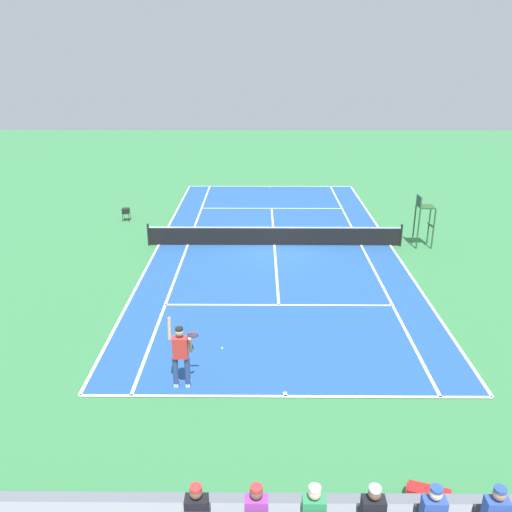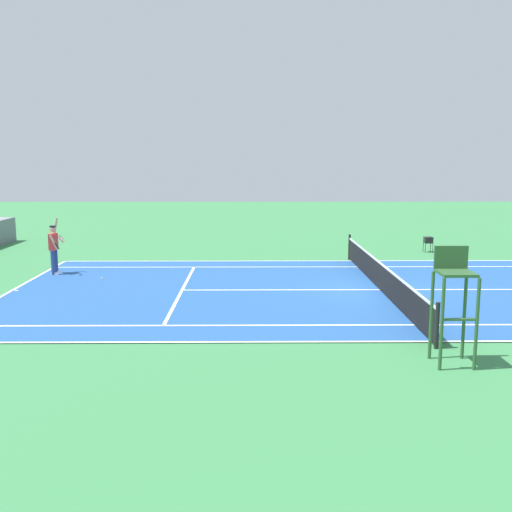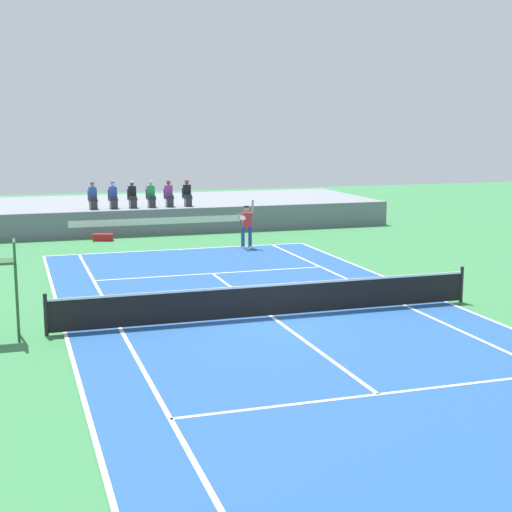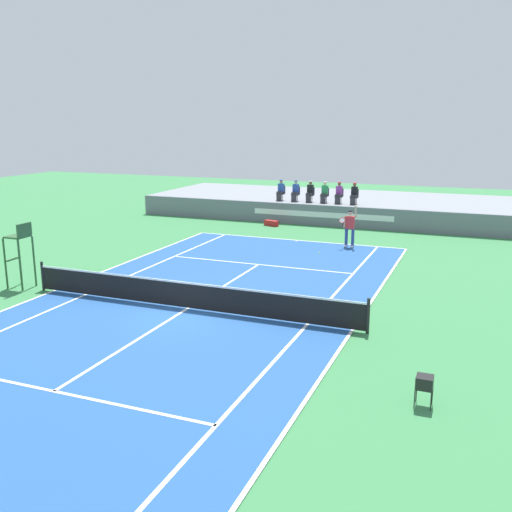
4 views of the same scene
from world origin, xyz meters
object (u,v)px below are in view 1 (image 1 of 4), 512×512
tennis_ball (222,348)px  ball_hopper (126,211)px  equipment_bag (429,496)px  tennis_player (181,355)px  umpire_chair (424,214)px

tennis_ball → ball_hopper: (6.08, -13.39, 0.54)m
tennis_ball → ball_hopper: ball_hopper is taller
tennis_ball → equipment_bag: 7.53m
equipment_bag → ball_hopper: bearing=-61.1°
tennis_player → equipment_bag: tennis_player is taller
tennis_player → umpire_chair: umpire_chair is taller
tennis_ball → umpire_chair: umpire_chair is taller
tennis_player → tennis_ball: bearing=-116.0°
tennis_player → tennis_ball: (-0.95, -1.96, -0.96)m
umpire_chair → equipment_bag: bearing=75.0°
ball_hopper → tennis_player: bearing=108.5°
tennis_player → equipment_bag: size_ratio=2.18×
umpire_chair → ball_hopper: 15.36m
equipment_bag → ball_hopper: 22.11m
tennis_player → umpire_chair: bearing=-130.3°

